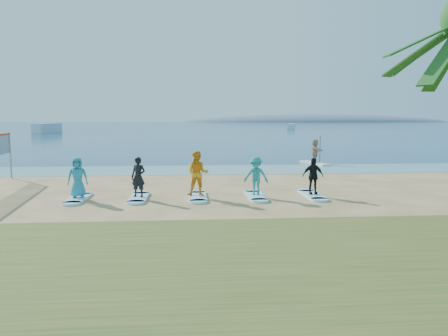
{
  "coord_description": "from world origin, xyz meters",
  "views": [
    {
      "loc": [
        -0.09,
        -16.87,
        3.3
      ],
      "look_at": [
        1.43,
        2.0,
        1.1
      ],
      "focal_mm": 35.0,
      "sensor_mm": 36.0,
      "label": 1
    }
  ],
  "objects": [
    {
      "name": "surfboard_0",
      "position": [
        -4.56,
        0.89,
        0.04
      ],
      "size": [
        0.7,
        2.2,
        0.09
      ],
      "primitive_type": "cube",
      "color": "#A4EDFF",
      "rests_on": "ground"
    },
    {
      "name": "paddleboard",
      "position": [
        8.87,
        13.45,
        0.06
      ],
      "size": [
        1.54,
        3.07,
        0.12
      ],
      "primitive_type": "cube",
      "rotation": [
        0.0,
        0.0,
        0.29
      ],
      "color": "silver",
      "rests_on": "ground"
    },
    {
      "name": "surfboard_3",
      "position": [
        2.68,
        0.89,
        0.04
      ],
      "size": [
        0.7,
        2.2,
        0.09
      ],
      "primitive_type": "cube",
      "color": "#A4EDFF",
      "rests_on": "ground"
    },
    {
      "name": "boat_offshore_b",
      "position": [
        29.1,
        105.93,
        0.0
      ],
      "size": [
        3.33,
        5.58,
        1.54
      ],
      "primitive_type": "cube",
      "rotation": [
        0.0,
        0.0,
        -0.25
      ],
      "color": "silver",
      "rests_on": "ground"
    },
    {
      "name": "student_0",
      "position": [
        -4.56,
        0.89,
        0.9
      ],
      "size": [
        0.86,
        0.64,
        1.62
      ],
      "primitive_type": "imported",
      "rotation": [
        0.0,
        0.0,
        0.16
      ],
      "color": "teal",
      "rests_on": "surfboard_0"
    },
    {
      "name": "student_4",
      "position": [
        5.09,
        0.89,
        0.86
      ],
      "size": [
        0.9,
        0.38,
        1.54
      ],
      "primitive_type": "imported",
      "rotation": [
        0.0,
        0.0,
        0.0
      ],
      "color": "black",
      "rests_on": "surfboard_4"
    },
    {
      "name": "student_1",
      "position": [
        -2.15,
        0.89,
        0.9
      ],
      "size": [
        0.68,
        0.54,
        1.62
      ],
      "primitive_type": "imported",
      "rotation": [
        0.0,
        0.0,
        -0.3
      ],
      "color": "black",
      "rests_on": "surfboard_1"
    },
    {
      "name": "ocean",
      "position": [
        0.0,
        160.0,
        0.01
      ],
      "size": [
        600.0,
        600.0,
        0.0
      ],
      "primitive_type": "plane",
      "color": "navy",
      "rests_on": "ground"
    },
    {
      "name": "surfboard_4",
      "position": [
        5.09,
        0.89,
        0.04
      ],
      "size": [
        0.7,
        2.2,
        0.09
      ],
      "primitive_type": "cube",
      "color": "#A4EDFF",
      "rests_on": "ground"
    },
    {
      "name": "boat_offshore_a",
      "position": [
        -29.55,
        77.13,
        0.0
      ],
      "size": [
        4.16,
        8.15,
        2.06
      ],
      "primitive_type": "cube",
      "rotation": [
        0.0,
        0.0,
        -0.26
      ],
      "color": "silver",
      "rests_on": "ground"
    },
    {
      "name": "paddleboarder",
      "position": [
        8.87,
        13.45,
        0.93
      ],
      "size": [
        0.74,
        1.57,
        1.63
      ],
      "primitive_type": "imported",
      "rotation": [
        0.0,
        0.0,
        1.75
      ],
      "color": "tan",
      "rests_on": "paddleboard"
    },
    {
      "name": "ground",
      "position": [
        0.0,
        0.0,
        0.0
      ],
      "size": [
        600.0,
        600.0,
        0.0
      ],
      "primitive_type": "plane",
      "color": "tan",
      "rests_on": "ground"
    },
    {
      "name": "student_3",
      "position": [
        2.68,
        0.89,
        0.89
      ],
      "size": [
        1.17,
        0.9,
        1.6
      ],
      "primitive_type": "imported",
      "rotation": [
        0.0,
        0.0,
        -0.34
      ],
      "color": "teal",
      "rests_on": "surfboard_3"
    },
    {
      "name": "island_ridge",
      "position": [
        95.0,
        300.0,
        0.0
      ],
      "size": [
        220.0,
        56.0,
        18.0
      ],
      "primitive_type": "ellipsoid",
      "color": "slate",
      "rests_on": "ground"
    },
    {
      "name": "shallow_water",
      "position": [
        0.0,
        10.5,
        0.01
      ],
      "size": [
        600.0,
        600.0,
        0.0
      ],
      "primitive_type": "plane",
      "color": "teal",
      "rests_on": "ground"
    },
    {
      "name": "surfboard_1",
      "position": [
        -2.15,
        0.89,
        0.04
      ],
      "size": [
        0.7,
        2.2,
        0.09
      ],
      "primitive_type": "cube",
      "color": "#A4EDFF",
      "rests_on": "ground"
    },
    {
      "name": "surfboard_2",
      "position": [
        0.26,
        0.89,
        0.04
      ],
      "size": [
        0.7,
        2.2,
        0.09
      ],
      "primitive_type": "cube",
      "color": "#A4EDFF",
      "rests_on": "ground"
    },
    {
      "name": "student_2",
      "position": [
        0.26,
        0.89,
        1.01
      ],
      "size": [
        0.98,
        0.81,
        1.84
      ],
      "primitive_type": "imported",
      "rotation": [
        0.0,
        0.0,
        -0.13
      ],
      "color": "orange",
      "rests_on": "surfboard_2"
    }
  ]
}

